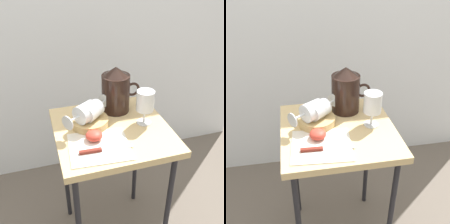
% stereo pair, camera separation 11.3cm
% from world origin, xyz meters
% --- Properties ---
extents(curtain_drape, '(2.40, 0.03, 2.14)m').
position_xyz_m(curtain_drape, '(0.00, 0.68, 1.07)').
color(curtain_drape, white).
rests_on(curtain_drape, ground_plane).
extents(table, '(0.48, 0.48, 0.70)m').
position_xyz_m(table, '(0.00, 0.00, 0.62)').
color(table, tan).
rests_on(table, ground_plane).
extents(linen_napkin, '(0.25, 0.23, 0.00)m').
position_xyz_m(linen_napkin, '(-0.08, -0.11, 0.71)').
color(linen_napkin, silver).
rests_on(linen_napkin, table).
extents(basket_tray, '(0.16, 0.16, 0.03)m').
position_xyz_m(basket_tray, '(-0.08, 0.05, 0.72)').
color(basket_tray, tan).
rests_on(basket_tray, table).
extents(pitcher, '(0.18, 0.13, 0.22)m').
position_xyz_m(pitcher, '(0.06, 0.14, 0.79)').
color(pitcher, black).
rests_on(pitcher, table).
extents(wine_glass_upright, '(0.08, 0.08, 0.15)m').
position_xyz_m(wine_glass_upright, '(0.15, 0.00, 0.80)').
color(wine_glass_upright, silver).
rests_on(wine_glass_upright, table).
extents(wine_glass_tipped_near, '(0.16, 0.14, 0.08)m').
position_xyz_m(wine_glass_tipped_near, '(-0.10, 0.03, 0.78)').
color(wine_glass_tipped_near, silver).
rests_on(wine_glass_tipped_near, basket_tray).
extents(wine_glass_tipped_far, '(0.16, 0.15, 0.07)m').
position_xyz_m(wine_glass_tipped_far, '(-0.07, 0.05, 0.77)').
color(wine_glass_tipped_far, silver).
rests_on(wine_glass_tipped_far, basket_tray).
extents(apple_half_left, '(0.07, 0.07, 0.04)m').
position_xyz_m(apple_half_left, '(-0.09, -0.06, 0.73)').
color(apple_half_left, '#CC3D2D').
rests_on(apple_half_left, linen_napkin).
extents(knife, '(0.21, 0.02, 0.01)m').
position_xyz_m(knife, '(-0.10, -0.14, 0.71)').
color(knife, silver).
rests_on(knife, linen_napkin).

